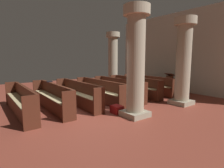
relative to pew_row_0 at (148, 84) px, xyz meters
The scene contains 15 objects.
ground_plane 4.23m from the pew_row_0, 77.66° to the right, with size 19.20×19.20×0.00m, color brown.
back_wall 2.79m from the pew_row_0, 65.65° to the left, with size 10.00×0.16×4.50m, color beige.
pew_row_0 is the anchor object (origin of this frame).
pew_row_1 1.06m from the pew_row_0, 90.00° to the right, with size 3.44×0.46×0.94m.
pew_row_2 2.12m from the pew_row_0, 90.00° to the right, with size 3.44×0.46×0.94m.
pew_row_3 3.19m from the pew_row_0, 90.00° to the right, with size 3.44×0.47×0.94m.
pew_row_4 4.25m from the pew_row_0, 90.00° to the right, with size 3.44×0.46×0.94m.
pew_row_5 5.31m from the pew_row_0, 90.00° to the right, with size 3.44×0.47×0.94m.
pew_row_6 6.37m from the pew_row_0, 90.00° to the right, with size 3.44×0.46×0.94m.
pillar_aisle_side 2.92m from the pew_row_0, 16.31° to the right, with size 0.85×0.85×3.50m.
pillar_far_side 2.84m from the pew_row_0, 166.89° to the right, with size 0.85×0.85×3.50m.
pillar_aisle_rear 4.42m from the pew_row_0, 53.57° to the right, with size 0.83×0.83×3.50m.
lectern 1.31m from the pew_row_0, 67.03° to the left, with size 0.48×0.45×1.08m.
hymn_book 5.20m from the pew_row_0, 98.47° to the right, with size 0.17×0.22×0.03m, color black.
kneeler_box_red 4.14m from the pew_row_0, 62.74° to the right, with size 0.41×0.32×0.27m, color maroon.
Camera 1 is at (5.76, -3.32, 1.89)m, focal length 28.83 mm.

